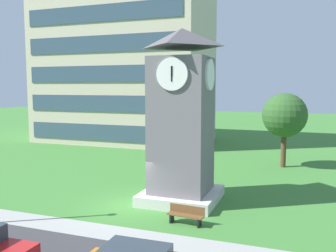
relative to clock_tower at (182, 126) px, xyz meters
The scene contains 6 objects.
ground_plane 5.43m from the clock_tower, 138.23° to the right, with size 160.00×160.00×0.00m, color #3D7A33.
kerb_strip 7.50m from the clock_tower, 113.05° to the right, with size 120.00×1.60×0.01m, color #9E9E99.
office_building 25.63m from the clock_tower, 124.09° to the left, with size 20.11×11.30×19.20m.
clock_tower is the anchor object (origin of this frame).
park_bench 5.36m from the clock_tower, 68.40° to the right, with size 1.83×0.63×0.88m.
tree_streetside 12.58m from the clock_tower, 65.96° to the left, with size 3.62×3.62×6.13m.
Camera 1 is at (8.80, -17.64, 6.63)m, focal length 39.11 mm.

